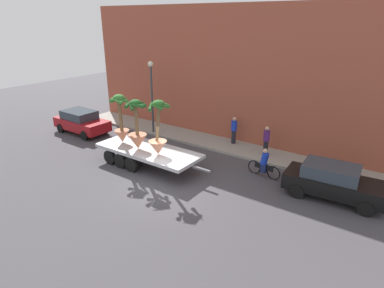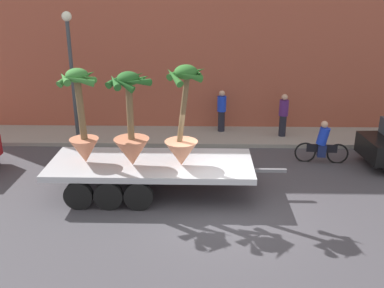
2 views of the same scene
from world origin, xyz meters
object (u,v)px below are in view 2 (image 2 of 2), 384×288
object	(u,v)px
cyclist	(322,144)
potted_palm_front	(82,123)
pedestrian_far_left	(283,114)
flatbed_trailer	(143,168)
street_lamp	(71,61)
potted_palm_middle	(183,128)
potted_palm_rear	(131,130)
pedestrian_near_gate	(222,110)

from	to	relation	value
cyclist	potted_palm_front	bearing A→B (deg)	-161.62
potted_palm_front	pedestrian_far_left	size ratio (longest dim) A/B	1.61
flatbed_trailer	pedestrian_far_left	world-z (taller)	pedestrian_far_left
cyclist	street_lamp	world-z (taller)	street_lamp
flatbed_trailer	cyclist	world-z (taller)	cyclist
potted_palm_middle	cyclist	bearing A→B (deg)	29.52
potted_palm_rear	potted_palm_front	distance (m)	1.43
potted_palm_rear	street_lamp	bearing A→B (deg)	122.94
potted_palm_front	cyclist	distance (m)	8.12
pedestrian_near_gate	pedestrian_far_left	world-z (taller)	same
pedestrian_far_left	street_lamp	distance (m)	8.34
potted_palm_rear	pedestrian_near_gate	world-z (taller)	potted_palm_rear
potted_palm_rear	flatbed_trailer	bearing A→B (deg)	46.49
flatbed_trailer	street_lamp	xyz separation A→B (m)	(-3.05, 4.09, 2.46)
flatbed_trailer	pedestrian_far_left	bearing A→B (deg)	44.16
potted_palm_front	street_lamp	distance (m)	4.52
flatbed_trailer	street_lamp	bearing A→B (deg)	126.72
pedestrian_near_gate	pedestrian_far_left	xyz separation A→B (m)	(2.41, -0.56, 0.00)
potted_palm_front	pedestrian_far_left	distance (m)	8.31
pedestrian_near_gate	pedestrian_far_left	bearing A→B (deg)	-13.16
potted_palm_middle	pedestrian_near_gate	size ratio (longest dim) A/B	1.69
flatbed_trailer	pedestrian_far_left	xyz separation A→B (m)	(4.96, 4.82, 0.28)
potted_palm_rear	cyclist	size ratio (longest dim) A/B	1.47
potted_palm_front	cyclist	world-z (taller)	potted_palm_front
potted_palm_rear	pedestrian_far_left	distance (m)	7.33
flatbed_trailer	street_lamp	size ratio (longest dim) A/B	1.44
potted_palm_middle	street_lamp	world-z (taller)	street_lamp
potted_palm_middle	cyclist	size ratio (longest dim) A/B	1.57
potted_palm_front	cyclist	bearing A→B (deg)	18.38
pedestrian_near_gate	cyclist	bearing A→B (deg)	-41.22
potted_palm_middle	street_lamp	size ratio (longest dim) A/B	0.60
pedestrian_far_left	street_lamp	world-z (taller)	street_lamp
flatbed_trailer	cyclist	distance (m)	6.40
potted_palm_middle	street_lamp	xyz separation A→B (m)	(-4.26, 4.32, 1.14)
potted_palm_rear	pedestrian_near_gate	distance (m)	6.37
pedestrian_far_left	street_lamp	size ratio (longest dim) A/B	0.35
potted_palm_front	pedestrian_near_gate	world-z (taller)	potted_palm_front
pedestrian_near_gate	pedestrian_far_left	distance (m)	2.47
potted_palm_middle	pedestrian_far_left	bearing A→B (deg)	53.34
cyclist	pedestrian_far_left	xyz separation A→B (m)	(-0.95, 2.38, 0.37)
pedestrian_near_gate	potted_palm_rear	bearing A→B (deg)	-116.36
street_lamp	flatbed_trailer	bearing A→B (deg)	-53.28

